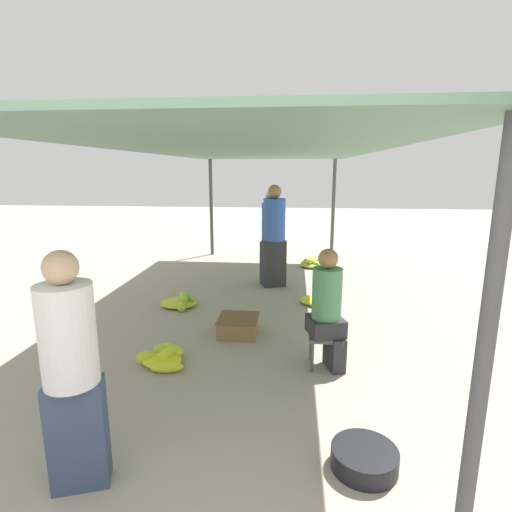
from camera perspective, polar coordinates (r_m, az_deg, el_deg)
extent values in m
cylinder|color=#4C4C51|center=(2.18, 29.64, -13.77)|extent=(0.08, 0.08, 2.26)
cylinder|color=#4C4C51|center=(9.59, -6.41, 6.85)|extent=(0.08, 0.08, 2.26)
cylinder|color=#4C4C51|center=(9.42, 10.97, 6.61)|extent=(0.08, 0.08, 2.26)
cube|color=#567A60|center=(5.59, -0.09, 14.85)|extent=(3.26, 7.96, 0.04)
cube|color=#384766|center=(3.02, -24.04, -22.23)|extent=(0.39, 0.29, 0.73)
cylinder|color=white|center=(2.71, -25.32, -10.14)|extent=(0.42, 0.42, 0.63)
sphere|color=tan|center=(2.59, -26.17, -1.47)|extent=(0.21, 0.21, 0.21)
cube|color=#4C4C4C|center=(4.27, 9.86, -11.16)|extent=(0.34, 0.34, 0.04)
cylinder|color=#4C4C4C|center=(4.22, 8.00, -14.12)|extent=(0.04, 0.04, 0.32)
cylinder|color=#4C4C4C|center=(4.24, 11.79, -14.12)|extent=(0.04, 0.04, 0.32)
cylinder|color=#4C4C4C|center=(4.46, 7.86, -12.57)|extent=(0.04, 0.04, 0.32)
cylinder|color=#4C4C4C|center=(4.48, 11.42, -12.58)|extent=(0.04, 0.04, 0.32)
cube|color=#2D2D33|center=(4.32, 11.14, -13.26)|extent=(0.22, 0.33, 0.36)
cube|color=#2D2D33|center=(4.23, 9.91, -9.79)|extent=(0.42, 0.42, 0.18)
cylinder|color=#4C8C59|center=(4.11, 10.09, -5.26)|extent=(0.37, 0.37, 0.52)
sphere|color=#9E704C|center=(4.02, 10.29, -0.36)|extent=(0.20, 0.20, 0.20)
cylinder|color=black|center=(3.18, 15.21, -26.12)|extent=(0.46, 0.46, 0.14)
ellipsoid|color=#C2D229|center=(4.52, -15.44, -13.83)|extent=(0.24, 0.21, 0.14)
ellipsoid|color=#B8CE2B|center=(4.56, -12.23, -13.02)|extent=(0.36, 0.22, 0.14)
ellipsoid|color=yellow|center=(4.45, -12.50, -13.41)|extent=(0.23, 0.28, 0.11)
ellipsoid|color=#B0CB2D|center=(4.61, -13.05, -13.33)|extent=(0.25, 0.25, 0.11)
ellipsoid|color=yellow|center=(4.58, -11.95, -13.32)|extent=(0.26, 0.27, 0.14)
ellipsoid|color=#A3C52F|center=(4.57, -13.19, -13.04)|extent=(0.26, 0.18, 0.14)
ellipsoid|color=yellow|center=(4.31, -12.59, -15.24)|extent=(0.36, 0.21, 0.11)
ellipsoid|color=yellow|center=(4.47, -13.25, -14.28)|extent=(0.41, 0.36, 0.10)
ellipsoid|color=#B3CC2C|center=(5.96, -10.53, -7.10)|extent=(0.18, 0.27, 0.14)
ellipsoid|color=#99C131|center=(6.13, -10.30, -5.87)|extent=(0.27, 0.36, 0.15)
ellipsoid|color=#9EC330|center=(6.35, -10.01, -5.81)|extent=(0.23, 0.15, 0.12)
ellipsoid|color=#75B337|center=(6.19, -9.45, -6.08)|extent=(0.24, 0.24, 0.14)
ellipsoid|color=#C0D12A|center=(6.18, -10.98, -6.60)|extent=(0.55, 0.48, 0.10)
ellipsoid|color=#7EB735|center=(6.13, 9.52, -6.36)|extent=(0.27, 0.22, 0.11)
ellipsoid|color=#89BB34|center=(6.43, 9.35, -5.73)|extent=(0.28, 0.25, 0.11)
ellipsoid|color=#75B337|center=(6.25, 10.14, -6.20)|extent=(0.33, 0.33, 0.11)
ellipsoid|color=#B6CD2C|center=(6.37, 9.41, -5.65)|extent=(0.15, 0.25, 0.11)
ellipsoid|color=yellow|center=(6.26, 8.91, -6.27)|extent=(0.56, 0.49, 0.10)
ellipsoid|color=#A9C82E|center=(8.54, 7.27, -0.83)|extent=(0.22, 0.33, 0.12)
ellipsoid|color=#BDD02A|center=(8.46, 7.97, -0.61)|extent=(0.23, 0.34, 0.14)
ellipsoid|color=#A1C52F|center=(8.45, 8.42, -1.00)|extent=(0.26, 0.29, 0.10)
ellipsoid|color=#C2D229|center=(8.52, 6.87, -1.14)|extent=(0.21, 0.26, 0.12)
ellipsoid|color=#CCD628|center=(8.54, 7.48, -1.04)|extent=(0.23, 0.13, 0.14)
ellipsoid|color=#9BC230|center=(8.50, 8.06, -1.27)|extent=(0.52, 0.46, 0.10)
cube|color=olive|center=(5.08, -2.54, -10.01)|extent=(0.47, 0.47, 0.20)
cube|color=brown|center=(5.04, -2.56, -8.84)|extent=(0.49, 0.49, 0.02)
cube|color=#2D2D33|center=(6.99, 2.58, -1.07)|extent=(0.44, 0.32, 0.82)
cylinder|color=#3359B2|center=(6.85, 2.64, 5.21)|extent=(0.47, 0.47, 0.72)
sphere|color=#9E704C|center=(6.81, 2.68, 9.18)|extent=(0.23, 0.23, 0.23)
cube|color=#384766|center=(7.13, 2.21, -0.99)|extent=(0.42, 0.33, 0.78)
cylinder|color=#3359B2|center=(7.00, 2.26, 4.79)|extent=(0.46, 0.46, 0.67)
sphere|color=tan|center=(6.96, 2.29, 8.44)|extent=(0.22, 0.22, 0.22)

